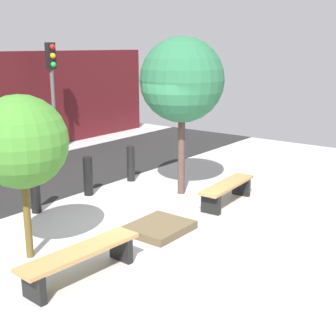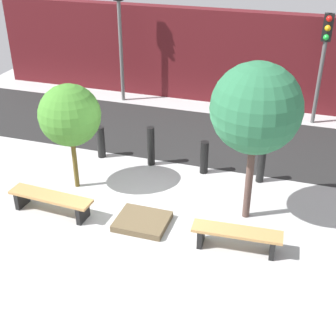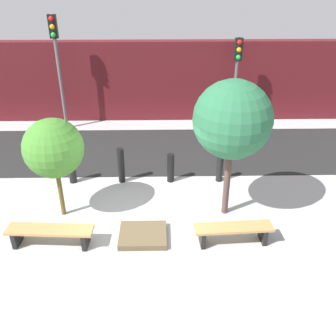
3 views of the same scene
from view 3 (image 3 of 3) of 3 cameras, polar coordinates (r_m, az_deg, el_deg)
name	(u,v)px [view 3 (image 3 of 3)]	position (r m, az deg, el deg)	size (l,w,h in m)	color
ground_plane	(143,231)	(9.11, -3.76, -9.50)	(18.00, 18.00, 0.00)	#ABABAB
road_strip	(148,150)	(12.80, -3.03, 2.69)	(18.00, 3.56, 0.01)	black
building_facade	(149,81)	(15.10, -2.86, 13.07)	(16.20, 0.50, 3.07)	#511419
bench_left	(50,233)	(8.89, -17.50, -9.41)	(1.95, 0.54, 0.45)	black
bench_right	(233,231)	(8.69, 9.92, -9.41)	(1.79, 0.51, 0.45)	black
planter_bed	(143,235)	(8.86, -3.84, -10.18)	(1.10, 0.93, 0.14)	brown
tree_behind_left_bench	(53,148)	(9.08, -17.06, 2.87)	(1.41, 1.41, 2.57)	brown
tree_behind_right_bench	(232,120)	(8.61, 9.79, 7.20)	(1.82, 1.82, 3.45)	#4C3832
bollard_far_left	(72,169)	(11.09, -14.45, -0.12)	(0.21, 0.21, 0.87)	black
bollard_left	(121,165)	(10.81, -7.16, 0.40)	(0.19, 0.19, 1.07)	black
bollard_center	(171,168)	(10.79, 0.41, 0.01)	(0.21, 0.21, 0.87)	black
bollard_right	(220,167)	(10.92, 7.89, 0.09)	(0.19, 0.19, 0.87)	black
traffic_light_west	(57,54)	(14.31, -16.61, 16.36)	(0.28, 0.27, 4.11)	#5E5E5E
traffic_light_mid_west	(237,67)	(14.22, 10.46, 14.88)	(0.28, 0.27, 3.33)	#545454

